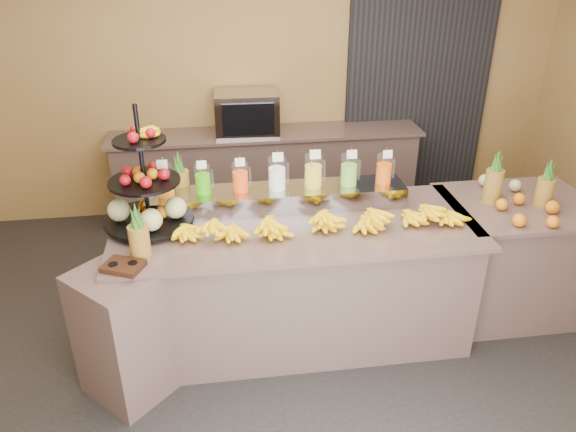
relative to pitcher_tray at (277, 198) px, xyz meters
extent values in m
plane|color=black|center=(0.09, -0.58, -1.01)|extent=(6.00, 6.00, 0.00)
cube|color=olive|center=(0.09, 1.93, 0.39)|extent=(6.00, 0.02, 2.80)
cube|color=black|center=(1.69, 1.88, 0.19)|extent=(1.50, 0.06, 2.20)
cube|color=gray|center=(0.09, -0.28, -0.56)|extent=(2.40, 0.90, 0.90)
cube|color=gray|center=(0.09, -0.28, -0.09)|extent=(2.50, 1.00, 0.03)
cube|color=gray|center=(-1.06, -0.68, -0.56)|extent=(0.71, 0.71, 0.90)
cube|color=gray|center=(1.79, -0.18, -0.56)|extent=(1.00, 0.80, 0.90)
cube|color=gray|center=(1.79, -0.18, -0.09)|extent=(1.08, 0.88, 0.03)
cube|color=gray|center=(0.09, 1.67, -0.56)|extent=(3.00, 0.50, 0.90)
cube|color=gray|center=(0.09, 1.67, -0.09)|extent=(3.10, 0.55, 0.03)
cube|color=gray|center=(0.00, 0.00, 0.00)|extent=(1.85, 0.30, 0.15)
cylinder|color=silver|center=(-0.78, 0.00, 0.19)|extent=(0.12, 0.12, 0.22)
cylinder|color=orange|center=(-0.78, 0.00, 0.15)|extent=(0.11, 0.11, 0.15)
cylinder|color=gray|center=(-0.80, 0.01, 0.24)|extent=(0.01, 0.01, 0.26)
cube|color=white|center=(-0.78, -0.06, 0.33)|extent=(0.07, 0.02, 0.06)
cylinder|color=silver|center=(-0.52, 0.00, 0.18)|extent=(0.11, 0.11, 0.21)
cylinder|color=#31A701|center=(-0.52, 0.00, 0.15)|extent=(0.11, 0.11, 0.14)
cylinder|color=gray|center=(-0.53, 0.01, 0.23)|extent=(0.01, 0.01, 0.24)
cube|color=white|center=(-0.52, -0.05, 0.31)|extent=(0.07, 0.02, 0.06)
cylinder|color=silver|center=(-0.26, 0.00, 0.18)|extent=(0.12, 0.12, 0.21)
cylinder|color=#FF470A|center=(-0.26, 0.00, 0.15)|extent=(0.11, 0.11, 0.14)
cylinder|color=gray|center=(-0.27, 0.01, 0.23)|extent=(0.01, 0.01, 0.25)
cube|color=white|center=(-0.26, -0.05, 0.31)|extent=(0.07, 0.02, 0.06)
cylinder|color=silver|center=(0.00, 0.00, 0.19)|extent=(0.13, 0.13, 0.23)
cylinder|color=white|center=(0.00, 0.00, 0.15)|extent=(0.12, 0.12, 0.16)
cylinder|color=gray|center=(-0.02, 0.01, 0.24)|extent=(0.01, 0.01, 0.28)
cube|color=white|center=(0.00, -0.06, 0.34)|extent=(0.07, 0.02, 0.06)
cylinder|color=silver|center=(0.26, 0.00, 0.19)|extent=(0.13, 0.13, 0.24)
cylinder|color=gold|center=(0.26, 0.00, 0.16)|extent=(0.12, 0.12, 0.16)
cylinder|color=gray|center=(0.24, 0.01, 0.25)|extent=(0.01, 0.01, 0.28)
cube|color=white|center=(0.26, -0.06, 0.35)|extent=(0.08, 0.02, 0.06)
cylinder|color=silver|center=(0.52, 0.00, 0.19)|extent=(0.12, 0.12, 0.22)
cylinder|color=#68B836|center=(0.52, 0.00, 0.15)|extent=(0.11, 0.11, 0.15)
cylinder|color=gray|center=(0.50, 0.01, 0.24)|extent=(0.01, 0.01, 0.27)
cube|color=white|center=(0.52, -0.06, 0.33)|extent=(0.07, 0.02, 0.06)
cylinder|color=silver|center=(0.78, 0.00, 0.18)|extent=(0.12, 0.12, 0.21)
cylinder|color=#E35102|center=(0.78, 0.00, 0.15)|extent=(0.11, 0.11, 0.14)
cylinder|color=gray|center=(0.77, 0.01, 0.23)|extent=(0.01, 0.01, 0.25)
cube|color=white|center=(0.78, -0.05, 0.32)|extent=(0.07, 0.02, 0.06)
ellipsoid|color=#FFE90C|center=(-0.64, -0.35, -0.02)|extent=(0.25, 0.19, 0.10)
ellipsoid|color=#FFE90C|center=(-0.34, -0.35, -0.02)|extent=(0.25, 0.19, 0.10)
ellipsoid|color=#FFE90C|center=(-0.04, -0.35, -0.02)|extent=(0.25, 0.19, 0.10)
ellipsoid|color=#FFE90C|center=(0.26, -0.35, -0.02)|extent=(0.25, 0.19, 0.10)
ellipsoid|color=#FFE90C|center=(0.56, -0.35, -0.02)|extent=(0.25, 0.19, 0.10)
ellipsoid|color=#FFE90C|center=(0.86, -0.35, -0.02)|extent=(0.25, 0.19, 0.10)
ellipsoid|color=#FFE90C|center=(1.16, -0.35, -0.02)|extent=(0.25, 0.19, 0.10)
ellipsoid|color=#FFE90C|center=(-0.46, -0.35, 0.05)|extent=(0.21, 0.16, 0.09)
ellipsoid|color=#FFE90C|center=(-0.10, -0.35, 0.05)|extent=(0.21, 0.16, 0.09)
ellipsoid|color=#FFE90C|center=(0.26, -0.35, 0.05)|extent=(0.21, 0.16, 0.09)
ellipsoid|color=#FFE90C|center=(0.62, -0.35, 0.05)|extent=(0.21, 0.16, 0.09)
ellipsoid|color=#FFE90C|center=(0.98, -0.35, 0.05)|extent=(0.21, 0.16, 0.09)
cylinder|color=black|center=(-0.90, -0.15, 0.35)|extent=(0.03, 0.03, 0.85)
cylinder|color=black|center=(-0.90, -0.15, -0.03)|extent=(0.61, 0.61, 0.02)
cylinder|color=black|center=(-0.90, -0.15, 0.25)|extent=(0.47, 0.47, 0.02)
cylinder|color=black|center=(-0.90, -0.15, 0.54)|extent=(0.34, 0.34, 0.02)
sphere|color=#C0C587|center=(-0.71, -0.15, 0.06)|extent=(0.16, 0.16, 0.16)
sphere|color=maroon|center=(-0.76, -0.15, 0.30)|extent=(0.08, 0.08, 0.08)
sphere|color=orange|center=(-0.99, -0.15, 0.02)|extent=(0.08, 0.08, 0.08)
cube|color=black|center=(-1.01, -0.68, -0.06)|extent=(0.28, 0.25, 0.03)
cylinder|color=brown|center=(-0.92, -0.56, 0.03)|extent=(0.13, 0.13, 0.21)
cone|color=#1E4818|center=(-0.92, -0.56, 0.22)|extent=(0.06, 0.06, 0.16)
cylinder|color=brown|center=(-0.69, 0.17, 0.05)|extent=(0.14, 0.14, 0.25)
cone|color=#1E4818|center=(-0.69, 0.17, 0.26)|extent=(0.07, 0.07, 0.16)
cylinder|color=brown|center=(1.58, -0.13, 0.05)|extent=(0.14, 0.14, 0.25)
cylinder|color=brown|center=(1.92, -0.23, 0.03)|extent=(0.13, 0.13, 0.21)
ellipsoid|color=orange|center=(1.73, -0.39, -0.03)|extent=(0.38, 0.25, 0.09)
cube|color=gray|center=(-0.09, 1.67, 0.13)|extent=(0.62, 0.45, 0.41)
camera|label=1|loc=(-0.43, -3.62, 1.76)|focal=35.00mm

